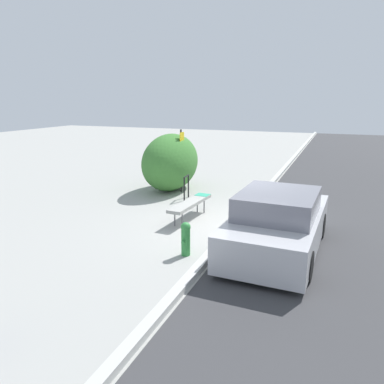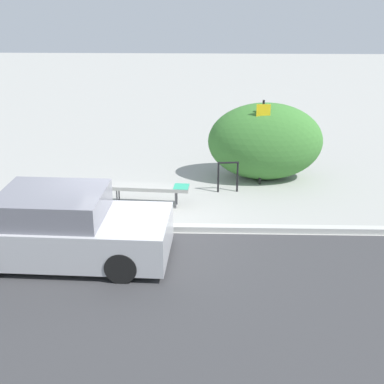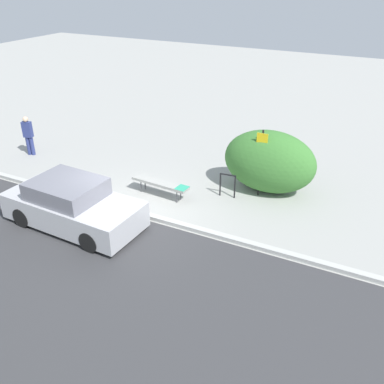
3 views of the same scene
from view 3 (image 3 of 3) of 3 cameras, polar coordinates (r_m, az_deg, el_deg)
ground_plane at (r=13.47m, az=-8.02°, el=-2.81°), size 60.00×60.00×0.00m
curb at (r=13.43m, az=-8.04°, el=-2.57°), size 60.00×0.20×0.13m
bench at (r=14.14m, az=-4.21°, el=1.18°), size 2.09×0.56×0.53m
bike_rack at (r=14.09m, az=4.77°, el=1.19°), size 0.55×0.11×0.83m
sign_post at (r=13.94m, az=9.19°, el=4.60°), size 0.36×0.08×2.30m
fire_hydrant at (r=14.86m, az=-13.91°, el=1.49°), size 0.36×0.22×0.77m
shrub_hedge at (r=14.47m, az=10.27°, el=4.00°), size 3.12×1.81×2.12m
pedestrian at (r=18.39m, az=-20.99°, el=7.16°), size 0.41×0.30×1.60m
parked_car_near at (r=12.94m, az=-15.66°, el=-1.72°), size 4.20×1.96×1.40m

